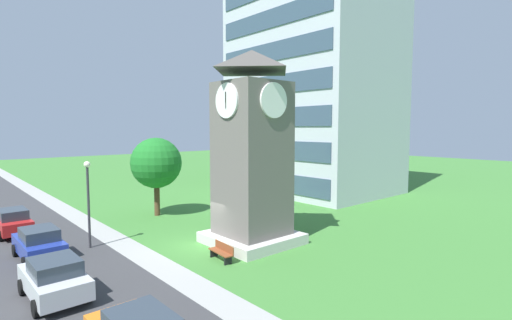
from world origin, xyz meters
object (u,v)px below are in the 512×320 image
Objects in this scene: clock_tower at (252,158)px; parked_car_blue at (39,243)px; parked_car_red at (13,221)px; parked_car_silver at (54,278)px; street_lamp at (88,193)px; park_bench at (222,252)px; tree_near_tower at (156,163)px.

clock_tower is 12.35m from parked_car_blue.
parked_car_red is 1.06× the size of parked_car_silver.
street_lamp reaches higher than parked_car_red.
clock_tower reaches higher than parked_car_blue.
clock_tower is 16.30m from parked_car_red.
street_lamp is (-6.73, -4.51, 2.73)m from park_bench.
parked_car_blue is (5.15, -9.33, -3.31)m from tree_near_tower.
park_bench is 0.30× the size of tree_near_tower.
park_bench is 9.69m from parked_car_blue.
parked_car_silver is at bearing -42.52° from tree_near_tower.
park_bench is at bearing 47.55° from parked_car_blue.
street_lamp is 7.07m from parked_car_silver.
park_bench is 7.78m from parked_car_silver.
parked_car_blue is at bearing -117.07° from clock_tower.
parked_car_silver is (12.03, -0.34, 0.00)m from parked_car_red.
street_lamp reaches higher than parked_car_blue.
park_bench is at bearing 83.51° from parked_car_silver.
tree_near_tower is at bearing 169.40° from park_bench.
park_bench is 12.45m from tree_near_tower.
clock_tower reaches higher than street_lamp.
parked_car_red reaches higher than park_bench.
park_bench is 0.45× the size of parked_car_silver.
parked_car_red is (-6.17, -2.87, -2.33)m from street_lamp.
parked_car_silver is at bearing -1.60° from parked_car_red.
tree_near_tower is 11.16m from parked_car_blue.
parked_car_red is at bearing -177.83° from parked_car_blue.
street_lamp is 8.39m from tree_near_tower.
street_lamp is at bearing 24.95° from parked_car_red.
parked_car_blue is at bearing 174.17° from parked_car_silver.
street_lamp is 3.52m from parked_car_blue.
park_bench is (1.26, -3.17, -4.69)m from clock_tower.
clock_tower is 1.85× the size of tree_near_tower.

